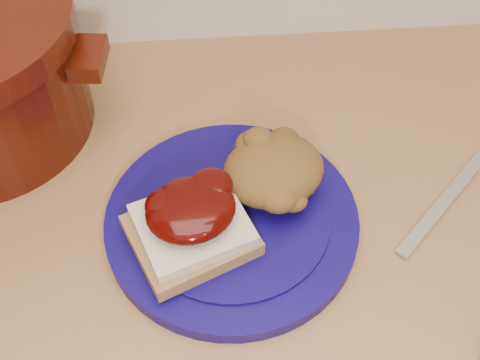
{
  "coord_description": "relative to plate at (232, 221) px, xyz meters",
  "views": [
    {
      "loc": [
        -0.07,
        1.14,
        1.42
      ],
      "look_at": [
        -0.04,
        1.51,
        0.95
      ],
      "focal_mm": 45.0,
      "sensor_mm": 36.0,
      "label": 1
    }
  ],
  "objects": [
    {
      "name": "stuffing_mound",
      "position": [
        0.05,
        0.03,
        0.04
      ],
      "size": [
        0.13,
        0.12,
        0.05
      ],
      "primitive_type": "ellipsoid",
      "rotation": [
        0.0,
        0.0,
        0.31
      ],
      "color": "brown",
      "rests_on": "plate"
    },
    {
      "name": "sandwich",
      "position": [
        -0.04,
        -0.02,
        0.04
      ],
      "size": [
        0.14,
        0.13,
        0.05
      ],
      "rotation": [
        0.0,
        0.0,
        0.31
      ],
      "color": "olive",
      "rests_on": "plate"
    },
    {
      "name": "pepper_grinder",
      "position": [
        -0.23,
        0.17,
        0.06
      ],
      "size": [
        0.06,
        0.06,
        0.13
      ],
      "rotation": [
        0.0,
        0.0,
        0.17
      ],
      "color": "black",
      "rests_on": "wood_countertop"
    },
    {
      "name": "plate",
      "position": [
        0.0,
        0.0,
        0.0
      ],
      "size": [
        0.32,
        0.32,
        0.02
      ],
      "primitive_type": "cylinder",
      "rotation": [
        0.0,
        0.0,
        0.31
      ],
      "color": "#0D054F",
      "rests_on": "wood_countertop"
    },
    {
      "name": "butter_knife",
      "position": [
        0.23,
        0.01,
        -0.0
      ],
      "size": [
        0.14,
        0.14,
        0.0
      ],
      "primitive_type": "cube",
      "rotation": [
        0.0,
        0.0,
        0.77
      ],
      "color": "silver",
      "rests_on": "wood_countertop"
    }
  ]
}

